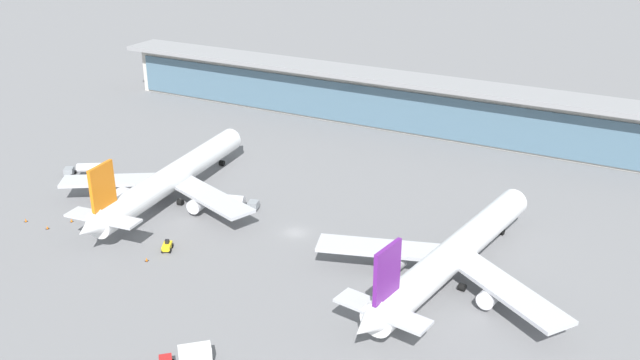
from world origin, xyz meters
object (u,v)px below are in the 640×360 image
object	(u,v)px
service_truck_mid_apron_red	(189,356)
service_truck_on_taxiway_yellow	(167,246)
airliner_left_stand	(171,178)
safety_cone_alpha	(71,220)
service_truck_near_nose_grey	(85,168)
safety_cone_charlie	(100,224)
safety_cone_echo	(26,220)
safety_cone_delta	(147,260)
service_truck_by_tail_grey	(236,201)
airliner_centre_stand	(452,255)
safety_cone_bravo	(47,227)

from	to	relation	value
service_truck_mid_apron_red	service_truck_on_taxiway_yellow	distance (m)	35.38
airliner_left_stand	safety_cone_alpha	size ratio (longest dim) A/B	86.38
service_truck_on_taxiway_yellow	service_truck_near_nose_grey	bearing A→B (deg)	154.21
service_truck_mid_apron_red	airliner_left_stand	bearing A→B (deg)	131.64
service_truck_mid_apron_red	safety_cone_charlie	distance (m)	50.97
service_truck_mid_apron_red	safety_cone_echo	xyz separation A→B (m)	(-57.85, 21.01, -1.37)
safety_cone_alpha	safety_cone_charlie	world-z (taller)	same
service_truck_on_taxiway_yellow	safety_cone_delta	xyz separation A→B (m)	(-0.71, -4.94, -0.56)
service_truck_near_nose_grey	safety_cone_alpha	bearing A→B (deg)	-51.06
service_truck_by_tail_grey	safety_cone_delta	world-z (taller)	service_truck_by_tail_grey
service_truck_by_tail_grey	airliner_centre_stand	bearing A→B (deg)	-7.94
service_truck_by_tail_grey	safety_cone_charlie	world-z (taller)	service_truck_by_tail_grey
service_truck_near_nose_grey	safety_cone_echo	distance (m)	24.84
service_truck_on_taxiway_yellow	safety_cone_bravo	xyz separation A→B (m)	(-26.59, -4.36, -0.56)
service_truck_near_nose_grey	safety_cone_echo	size ratio (longest dim) A/B	12.07
safety_cone_alpha	safety_cone_echo	size ratio (longest dim) A/B	1.00
safety_cone_alpha	safety_cone_bravo	size ratio (longest dim) A/B	1.00
service_truck_near_nose_grey	safety_cone_alpha	xyz separation A→B (m)	(15.63, -19.35, -1.39)
airliner_left_stand	safety_cone_delta	distance (m)	26.85
service_truck_near_nose_grey	safety_cone_alpha	size ratio (longest dim) A/B	12.07
airliner_centre_stand	safety_cone_echo	bearing A→B (deg)	-167.39
service_truck_mid_apron_red	safety_cone_echo	bearing A→B (deg)	160.04
service_truck_on_taxiway_yellow	safety_cone_bravo	world-z (taller)	service_truck_on_taxiway_yellow
safety_cone_alpha	safety_cone_echo	bearing A→B (deg)	-152.27
service_truck_by_tail_grey	service_truck_on_taxiway_yellow	size ratio (longest dim) A/B	2.67
airliner_centre_stand	safety_cone_delta	bearing A→B (deg)	-159.09
airliner_left_stand	service_truck_mid_apron_red	size ratio (longest dim) A/B	8.73
service_truck_by_tail_grey	safety_cone_bravo	distance (m)	37.62
safety_cone_charlie	service_truck_mid_apron_red	bearing A→B (deg)	-31.78
service_truck_near_nose_grey	safety_cone_delta	distance (m)	46.65
safety_cone_charlie	safety_cone_echo	world-z (taller)	same
service_truck_on_taxiway_yellow	service_truck_mid_apron_red	bearing A→B (deg)	-45.29
service_truck_near_nose_grey	service_truck_by_tail_grey	xyz separation A→B (m)	(41.35, 1.71, 0.00)
service_truck_near_nose_grey	safety_cone_charlie	xyz separation A→B (m)	(21.97, -17.83, -1.39)
safety_cone_alpha	safety_cone_echo	world-z (taller)	same
airliner_left_stand	safety_cone_bravo	xyz separation A→B (m)	(-13.00, -22.50, -4.75)
safety_cone_alpha	safety_cone_bravo	bearing A→B (deg)	-111.78
safety_cone_bravo	airliner_left_stand	bearing A→B (deg)	59.98
service_truck_near_nose_grey	safety_cone_alpha	world-z (taller)	service_truck_near_nose_grey
service_truck_on_taxiway_yellow	safety_cone_alpha	bearing A→B (deg)	179.59
safety_cone_echo	safety_cone_charlie	bearing A→B (deg)	21.83
airliner_left_stand	airliner_centre_stand	distance (m)	63.61
safety_cone_alpha	service_truck_mid_apron_red	bearing A→B (deg)	-27.01
safety_cone_bravo	safety_cone_delta	xyz separation A→B (m)	(25.88, -0.57, 0.00)
service_truck_by_tail_grey	safety_cone_echo	world-z (taller)	service_truck_by_tail_grey
service_truck_by_tail_grey	service_truck_mid_apron_red	bearing A→B (deg)	-62.70
service_truck_near_nose_grey	safety_cone_bravo	xyz separation A→B (m)	(13.82, -23.89, -1.39)
safety_cone_bravo	safety_cone_echo	world-z (taller)	same
safety_cone_alpha	safety_cone_delta	bearing A→B (deg)	-12.00
service_truck_on_taxiway_yellow	safety_cone_alpha	distance (m)	24.78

